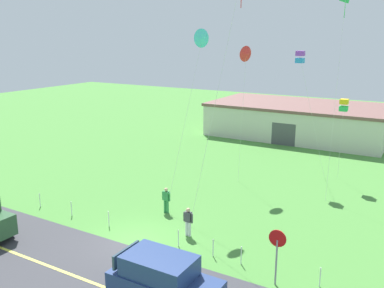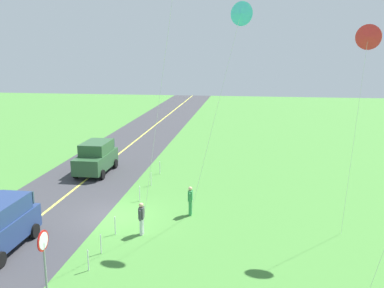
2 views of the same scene
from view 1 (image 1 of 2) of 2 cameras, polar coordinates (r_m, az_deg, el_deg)
ground_plane at (r=22.79m, az=-7.59°, el=-13.08°), size 120.00×120.00×0.10m
asphalt_road at (r=20.19m, az=-14.88°, el=-17.15°), size 120.00×7.00×0.00m
road_centre_stripe at (r=20.18m, az=-14.88°, el=-17.14°), size 120.00×0.16×0.00m
car_suv_foreground at (r=17.16m, az=-3.89°, el=-18.22°), size 4.40×2.12×2.24m
stop_sign at (r=18.60m, az=11.45°, el=-13.44°), size 0.76×0.08×2.56m
person_adult_near at (r=22.82m, az=-0.53°, el=-10.35°), size 0.58×0.22×1.60m
person_adult_companion at (r=25.70m, az=-3.52°, el=-7.48°), size 0.58×0.22×1.60m
kite_blue_mid at (r=25.44m, az=1.37°, el=14.05°), size 1.35×3.03×10.87m
kite_yellow_high at (r=32.07m, az=19.87°, el=4.96°), size 0.56×1.02×6.10m
kite_green_far at (r=31.80m, az=14.44°, el=11.30°), size 2.37×1.48×9.43m
kite_cyan_top at (r=30.22m, az=7.34°, el=11.94°), size 0.66×1.11×9.80m
warehouse_distant at (r=46.95m, az=14.23°, el=3.22°), size 18.36×10.20×3.50m
fence_post_0 at (r=28.33m, az=-19.90°, el=-7.14°), size 0.05×0.05×0.90m
fence_post_1 at (r=26.38m, az=-16.01°, el=-8.41°), size 0.05×0.05×0.90m
fence_post_2 at (r=24.49m, az=-11.21°, el=-9.92°), size 0.05×0.05×0.90m
fence_post_3 at (r=21.93m, az=-1.85°, el=-12.62°), size 0.05×0.05×0.90m
fence_post_4 at (r=21.06m, az=2.87°, el=-13.85°), size 0.05×0.05×0.90m
fence_post_5 at (r=20.50m, az=6.67°, el=-14.76°), size 0.05×0.05×0.90m
fence_post_6 at (r=19.56m, az=16.95°, el=-16.87°), size 0.05×0.05×0.90m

